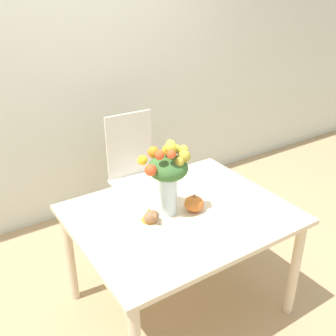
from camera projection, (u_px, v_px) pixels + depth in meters
The scene contains 7 objects.
ground_plane at pixel (179, 304), 2.65m from camera, with size 12.00×12.00×0.00m, color tan.
wall_back at pixel (76, 63), 3.17m from camera, with size 8.00×0.06×2.70m.
dining_table at pixel (180, 225), 2.36m from camera, with size 1.25×1.00×0.73m.
flower_vase at pixel (168, 174), 2.21m from camera, with size 0.28×0.26×0.46m.
pumpkin at pixel (194, 204), 2.32m from camera, with size 0.12×0.12×0.11m.
turkey_figurine at pixel (150, 215), 2.22m from camera, with size 0.10×0.13×0.08m.
dining_chair_near_window at pixel (137, 176), 3.19m from camera, with size 0.44×0.44×1.02m.
Camera 1 is at (-1.14, -1.60, 2.00)m, focal length 42.00 mm.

